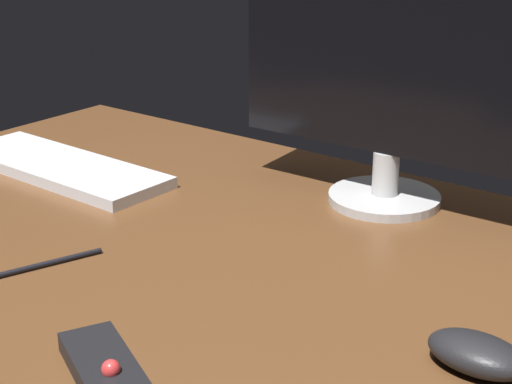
% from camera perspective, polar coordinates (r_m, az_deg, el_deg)
% --- Properties ---
extents(desk, '(1.40, 0.84, 0.02)m').
position_cam_1_polar(desk, '(1.13, -2.47, -4.11)').
color(desk, brown).
rests_on(desk, ground).
extents(monitor, '(0.50, 0.17, 0.40)m').
position_cam_1_polar(monitor, '(1.23, 9.43, 8.79)').
color(monitor, silver).
rests_on(monitor, desk).
extents(keyboard, '(0.42, 0.15, 0.02)m').
position_cam_1_polar(keyboard, '(1.44, -13.41, 1.68)').
color(keyboard, silver).
rests_on(keyboard, desk).
extents(computer_mouse, '(0.11, 0.07, 0.04)m').
position_cam_1_polar(computer_mouse, '(0.87, 15.12, -10.80)').
color(computer_mouse, black).
rests_on(computer_mouse, desk).
extents(media_remote, '(0.16, 0.12, 0.03)m').
position_cam_1_polar(media_remote, '(0.84, -10.38, -12.14)').
color(media_remote, black).
rests_on(media_remote, desk).
extents(pen, '(0.05, 0.14, 0.01)m').
position_cam_1_polar(pen, '(1.10, -14.23, -4.83)').
color(pen, black).
rests_on(pen, desk).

